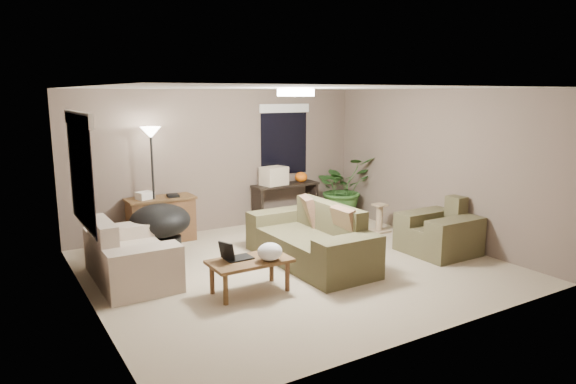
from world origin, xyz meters
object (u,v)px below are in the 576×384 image
armchair (439,234)px  cat_scratching_post (379,220)px  papasan_chair (160,226)px  main_sofa (312,243)px  floor_lamp (151,147)px  houseplant (343,194)px  coffee_table (250,264)px  loveseat (129,259)px  console_table (285,200)px  desk (161,219)px

armchair → cat_scratching_post: size_ratio=2.00×
armchair → papasan_chair: (-3.72, 2.06, 0.17)m
main_sofa → floor_lamp: bearing=128.3°
houseplant → coffee_table: bearing=-143.2°
main_sofa → loveseat: same height
coffee_table → houseplant: 4.13m
console_table → coffee_table: bearing=-128.2°
main_sofa → coffee_table: main_sofa is taller
main_sofa → console_table: 2.39m
desk → console_table: same height
coffee_table → console_table: (2.17, 2.76, 0.08)m
main_sofa → cat_scratching_post: size_ratio=4.40×
loveseat → cat_scratching_post: loveseat is taller
desk → main_sofa: bearing=-54.7°
desk → console_table: (2.42, 0.04, 0.06)m
armchair → coffee_table: bearing=178.6°
loveseat → cat_scratching_post: 4.44m
main_sofa → loveseat: 2.55m
cat_scratching_post → houseplant: bearing=87.8°
armchair → floor_lamp: (-3.60, 2.74, 1.30)m
coffee_table → papasan_chair: bearing=103.9°
main_sofa → papasan_chair: bearing=141.3°
desk → papasan_chair: size_ratio=1.02×
main_sofa → papasan_chair: 2.29m
desk → houseplant: (3.55, -0.26, 0.10)m
houseplant → cat_scratching_post: (-0.04, -1.14, -0.26)m
armchair → desk: 4.47m
desk → loveseat: bearing=-121.2°
console_table → papasan_chair: papasan_chair is taller
loveseat → desk: size_ratio=1.45×
cat_scratching_post → floor_lamp: bearing=159.9°
loveseat → desk: loveseat is taller
armchair → console_table: size_ratio=0.77×
cat_scratching_post → desk: bearing=158.3°
papasan_chair → floor_lamp: (0.12, 0.68, 1.13)m
main_sofa → armchair: (1.94, -0.63, 0.00)m
loveseat → papasan_chair: 1.06m
papasan_chair → floor_lamp: floor_lamp is taller
coffee_table → desk: (-0.24, 2.73, 0.02)m
main_sofa → coffee_table: size_ratio=2.20×
loveseat → cat_scratching_post: bearing=1.8°
coffee_table → cat_scratching_post: size_ratio=2.00×
console_table → armchair: bearing=-69.6°
papasan_chair → floor_lamp: 1.32m
armchair → houseplant: houseplant is taller
houseplant → cat_scratching_post: bearing=-92.2°
main_sofa → console_table: bearing=68.2°
papasan_chair → houseplant: size_ratio=0.88×
console_table → cat_scratching_post: size_ratio=2.60×
cat_scratching_post → coffee_table: bearing=-157.8°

